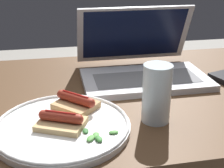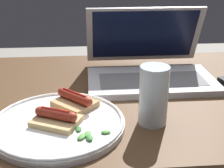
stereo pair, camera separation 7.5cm
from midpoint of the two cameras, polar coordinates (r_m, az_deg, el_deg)
The scene contains 7 objects.
desk at distance 0.89m, azimuth -0.11°, elevation -5.72°, with size 1.13×0.67×0.73m.
laptop at distance 0.94m, azimuth 3.20°, elevation 3.35°, with size 0.36×0.29×0.20m.
plate at distance 0.68m, azimuth -12.15°, elevation -7.57°, with size 0.29×0.29×0.02m.
sausage_toast_left at distance 0.67m, azimuth -12.49°, elevation -6.73°, with size 0.12×0.11×0.04m.
sausage_toast_middle at distance 0.74m, azimuth -9.54°, elevation -3.45°, with size 0.12×0.12×0.04m.
salad_pile at distance 0.63m, azimuth -6.25°, elevation -9.47°, with size 0.07×0.06×0.01m.
drinking_glass at distance 0.68m, azimuth 5.09°, elevation -1.81°, with size 0.06×0.06×0.13m.
Camera 1 is at (-0.18, -0.76, 1.08)m, focal length 50.00 mm.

